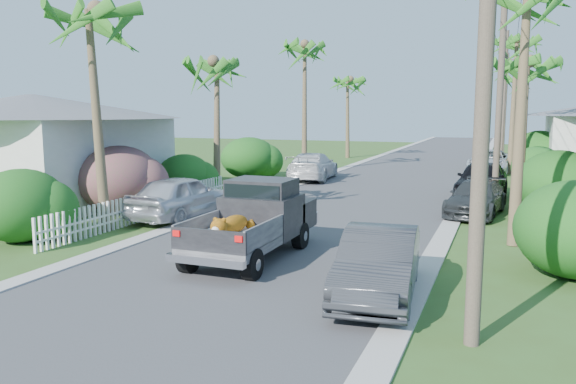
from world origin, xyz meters
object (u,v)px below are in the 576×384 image
at_px(palm_l_c, 305,45).
at_px(house_left, 34,153).
at_px(parked_car_ln, 181,197).
at_px(palm_l_a, 92,12).
at_px(parked_car_rm, 476,198).
at_px(parked_car_rd, 490,162).
at_px(utility_pole_a, 485,66).
at_px(parked_car_rf, 482,180).
at_px(utility_pole_c, 504,100).
at_px(palm_l_b, 216,62).
at_px(utility_pole_b, 500,93).
at_px(pickup_truck, 258,218).
at_px(palm_r_c, 517,41).
at_px(utility_pole_d, 505,103).
at_px(parked_car_rn, 379,264).
at_px(palm_l_d, 348,80).
at_px(parked_car_lf, 313,166).
at_px(palm_r_d, 518,77).
at_px(palm_r_b, 527,62).

distance_m(palm_l_c, house_left, 17.54).
relative_size(parked_car_ln, palm_l_a, 0.57).
relative_size(parked_car_rm, house_left, 0.48).
height_order(palm_l_a, palm_l_c, palm_l_c).
bearing_deg(parked_car_rd, utility_pole_a, -84.47).
distance_m(parked_car_rf, palm_l_a, 17.51).
distance_m(palm_l_c, utility_pole_c, 13.47).
height_order(palm_l_b, utility_pole_b, utility_pole_b).
bearing_deg(parked_car_rf, pickup_truck, -107.53).
distance_m(parked_car_rm, palm_l_b, 13.11).
bearing_deg(parked_car_rf, palm_l_b, -161.14).
distance_m(pickup_truck, parked_car_rd, 24.64).
relative_size(parked_car_rm, palm_l_a, 0.53).
distance_m(palm_r_c, utility_pole_d, 17.37).
distance_m(parked_car_rn, parked_car_rd, 26.41).
bearing_deg(palm_l_a, palm_l_d, 90.55).
xyz_separation_m(palm_l_c, palm_r_c, (12.20, 4.00, 0.20)).
distance_m(parked_car_rn, palm_l_b, 16.89).
relative_size(parked_car_ln, palm_r_c, 0.50).
distance_m(parked_car_rn, parked_car_lf, 20.37).
distance_m(parked_car_lf, utility_pole_c, 14.14).
xyz_separation_m(parked_car_lf, utility_pole_d, (9.88, 24.37, 3.83)).
xyz_separation_m(pickup_truck, palm_l_b, (-6.57, 9.86, 5.14)).
distance_m(parked_car_rn, palm_r_d, 40.70).
bearing_deg(utility_pole_c, utility_pole_d, 90.00).
bearing_deg(house_left, parked_car_rd, 46.88).
xyz_separation_m(parked_car_ln, palm_r_d, (11.50, 34.14, 5.94)).
height_order(parked_car_rm, utility_pole_c, utility_pole_c).
bearing_deg(parked_car_rd, parked_car_lf, -136.41).
relative_size(pickup_truck, parked_car_ln, 1.09).
bearing_deg(palm_l_b, parked_car_rn, -49.44).
bearing_deg(palm_r_d, palm_l_a, -108.94).
height_order(pickup_truck, palm_l_c, palm_l_c).
bearing_deg(house_left, parked_car_rn, -23.31).
bearing_deg(utility_pole_a, utility_pole_c, 90.00).
bearing_deg(palm_l_b, parked_car_lf, 69.19).
distance_m(parked_car_ln, palm_l_b, 8.34).
distance_m(parked_car_rm, palm_l_a, 14.90).
height_order(pickup_truck, palm_l_b, palm_l_b).
bearing_deg(parked_car_rn, utility_pole_d, 81.49).
xyz_separation_m(utility_pole_c, utility_pole_d, (0.00, 15.00, 0.00)).
bearing_deg(parked_car_ln, parked_car_rf, -134.59).
distance_m(parked_car_rn, palm_l_d, 36.07).
relative_size(palm_l_a, palm_r_b, 1.14).
distance_m(pickup_truck, palm_l_a, 8.46).
bearing_deg(pickup_truck, utility_pole_c, 77.30).
xyz_separation_m(palm_l_a, palm_r_d, (12.70, 37.00, -0.20)).
relative_size(parked_car_rd, utility_pole_d, 0.57).
relative_size(palm_l_a, palm_l_b, 1.11).
relative_size(parked_car_rd, palm_l_d, 0.67).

